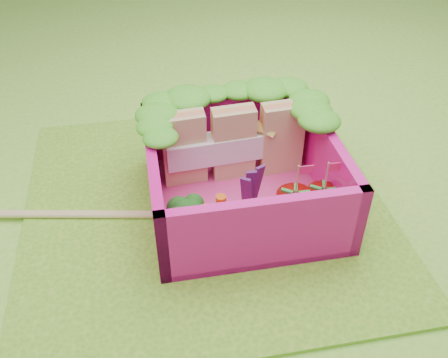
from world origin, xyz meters
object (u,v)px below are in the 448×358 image
sandwich_stack (234,143)px  chopsticks (82,214)px  bento_box (242,174)px  strawberry_left (294,208)px  strawberry_right (322,203)px  broccoli (188,214)px

sandwich_stack → chopsticks: size_ratio=0.47×
bento_box → chopsticks: (-1.15, 0.07, -0.25)m
strawberry_left → chopsticks: (-1.44, 0.39, -0.16)m
bento_box → strawberry_right: (0.50, -0.30, -0.10)m
sandwich_stack → strawberry_right: sandwich_stack is taller
sandwich_stack → broccoli: (-0.43, -0.60, -0.10)m
broccoli → strawberry_left: (0.72, -0.03, -0.04)m
broccoli → strawberry_left: bearing=-2.3°
sandwich_stack → strawberry_left: size_ratio=2.16×
strawberry_right → chopsticks: bearing=167.4°
broccoli → strawberry_left: strawberry_left is taller
chopsticks → bento_box: bearing=-3.6°
sandwich_stack → broccoli: sandwich_stack is taller
bento_box → strawberry_right: size_ratio=2.74×
bento_box → broccoli: 0.52m
sandwich_stack → strawberry_left: 0.71m
sandwich_stack → strawberry_right: size_ratio=2.26×
bento_box → broccoli: (-0.43, -0.29, -0.05)m
strawberry_left → strawberry_right: bearing=5.9°
broccoli → strawberry_right: (0.93, -0.01, -0.05)m
bento_box → strawberry_left: size_ratio=2.63×
bento_box → strawberry_right: 0.59m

